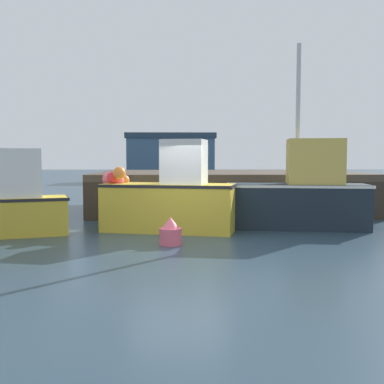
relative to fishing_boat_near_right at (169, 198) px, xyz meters
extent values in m
cube|color=#283D4C|center=(0.30, -1.87, -1.04)|extent=(120.00, 160.00, 0.10)
cube|color=#473D33|center=(2.36, 6.00, 0.47)|extent=(10.73, 7.16, 0.25)
cube|color=#312A23|center=(2.36, 2.54, -0.32)|extent=(10.73, 0.24, 1.33)
cylinder|color=#312A23|center=(-2.61, 2.63, -0.32)|extent=(0.32, 0.32, 1.33)
cylinder|color=#312A23|center=(2.36, 2.63, -0.32)|extent=(0.32, 0.32, 1.33)
cylinder|color=#312A23|center=(7.32, 2.63, -0.32)|extent=(0.32, 0.32, 1.33)
cylinder|color=#312A23|center=(-0.86, 9.38, -0.32)|extent=(0.32, 0.32, 1.33)
cylinder|color=#312A23|center=(5.57, 9.38, -0.32)|extent=(0.32, 0.32, 1.33)
cylinder|color=#312A23|center=(-0.13, 2.63, -0.32)|extent=(5.00, 0.16, 1.22)
cube|color=silver|center=(-4.42, -0.74, 0.75)|extent=(2.00, 1.44, 1.34)
cube|color=gold|center=(-0.02, 0.00, -0.29)|extent=(4.01, 2.21, 1.40)
cube|color=black|center=(-0.02, 0.00, 0.36)|extent=(4.09, 2.26, 0.08)
cube|color=silver|center=(0.44, -0.11, 1.05)|extent=(1.42, 1.33, 1.28)
sphere|color=orange|center=(-1.42, 0.83, 0.48)|extent=(0.35, 0.35, 0.35)
sphere|color=orange|center=(-1.86, 0.96, 0.39)|extent=(0.39, 0.39, 0.39)
sphere|color=red|center=(-1.65, 0.13, 0.59)|extent=(0.35, 0.35, 0.35)
sphere|color=orange|center=(-1.43, -0.07, 0.73)|extent=(0.37, 0.37, 0.37)
sphere|color=#EA5B70|center=(-1.56, 0.33, 0.50)|extent=(0.43, 0.43, 0.43)
sphere|color=#EA5B70|center=(-1.83, 0.66, 0.53)|extent=(0.44, 0.44, 0.44)
cube|color=#19232D|center=(3.88, 0.50, -0.31)|extent=(4.34, 1.96, 1.36)
cube|color=silver|center=(3.88, 0.50, 0.33)|extent=(4.43, 2.00, 0.08)
cube|color=gold|center=(4.40, 0.42, 1.05)|extent=(1.78, 1.43, 1.36)
cylinder|color=#B7B7BC|center=(3.88, 0.50, 3.15)|extent=(0.13, 0.13, 2.84)
cube|color=silver|center=(5.04, 1.40, -0.80)|extent=(1.96, 1.06, 0.37)
cube|color=#7F6647|center=(5.04, 1.40, -0.60)|extent=(0.21, 0.69, 0.04)
cube|color=#385675|center=(-0.52, 31.39, 1.02)|extent=(8.08, 4.47, 4.01)
cube|color=#213446|center=(-0.52, 31.39, 3.28)|extent=(8.40, 4.64, 0.50)
cylinder|color=#EA5B70|center=(0.08, -2.18, -0.78)|extent=(0.55, 0.55, 0.41)
cone|color=#EA5B70|center=(0.08, -2.18, -0.43)|extent=(0.44, 0.44, 0.28)
camera|label=1|loc=(0.31, -13.62, 1.14)|focal=43.75mm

